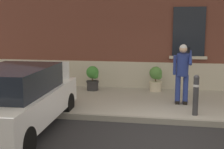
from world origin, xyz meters
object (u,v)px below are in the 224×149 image
object	(u,v)px
hatchback_car_white	(16,98)
bollard_near_person	(196,94)
person_on_phone	(182,70)
planter_terracotta	(34,76)
planter_charcoal	(93,78)
planter_cream	(156,78)

from	to	relation	value
hatchback_car_white	bollard_near_person	xyz separation A→B (m)	(4.10, 1.51, -0.08)
person_on_phone	planter_terracotta	size ratio (longest dim) A/B	2.03
planter_terracotta	planter_charcoal	size ratio (longest dim) A/B	1.00
person_on_phone	planter_charcoal	bearing A→B (deg)	151.15
person_on_phone	planter_cream	size ratio (longest dim) A/B	2.03
planter_terracotta	bollard_near_person	bearing A→B (deg)	-24.24
planter_terracotta	planter_cream	size ratio (longest dim) A/B	1.00
bollard_near_person	person_on_phone	bearing A→B (deg)	106.35
hatchback_car_white	person_on_phone	bearing A→B (deg)	33.74
person_on_phone	planter_cream	bearing A→B (deg)	112.19
person_on_phone	planter_charcoal	world-z (taller)	person_on_phone
planter_charcoal	planter_cream	bearing A→B (deg)	6.55
planter_terracotta	hatchback_car_white	bearing A→B (deg)	-70.87
planter_cream	person_on_phone	bearing A→B (deg)	-65.04
planter_terracotta	planter_charcoal	distance (m)	2.19
bollard_near_person	planter_charcoal	world-z (taller)	bollard_near_person
planter_cream	bollard_near_person	bearing A→B (deg)	-68.15
hatchback_car_white	planter_cream	world-z (taller)	hatchback_car_white
hatchback_car_white	planter_cream	distance (m)	5.21
hatchback_car_white	planter_cream	bearing A→B (deg)	54.78
hatchback_car_white	planter_terracotta	world-z (taller)	hatchback_car_white
planter_terracotta	planter_charcoal	bearing A→B (deg)	0.62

